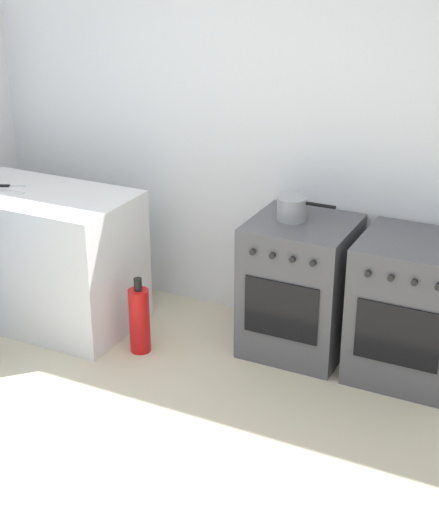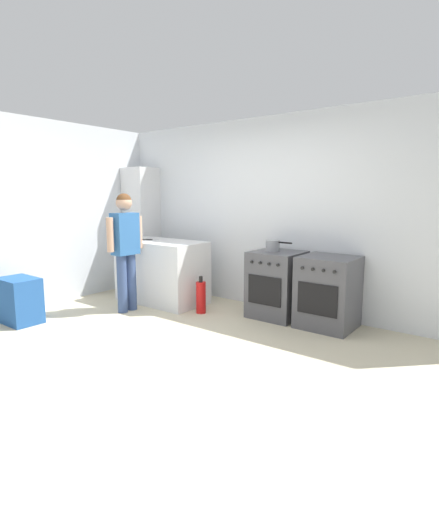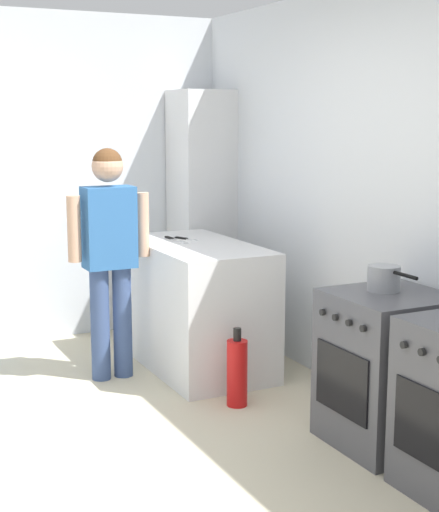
# 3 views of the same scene
# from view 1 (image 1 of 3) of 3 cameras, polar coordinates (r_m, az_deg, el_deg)

# --- Properties ---
(ground_plane) EXTENTS (8.00, 8.00, 0.00)m
(ground_plane) POSITION_cam_1_polar(r_m,az_deg,el_deg) (4.01, -7.72, -15.54)
(ground_plane) COLOR beige
(back_wall) EXTENTS (6.00, 0.10, 2.60)m
(back_wall) POSITION_cam_1_polar(r_m,az_deg,el_deg) (5.00, 4.01, 9.30)
(back_wall) COLOR silver
(back_wall) RESTS_ON ground
(counter_unit) EXTENTS (1.30, 0.70, 0.90)m
(counter_unit) POSITION_cam_1_polar(r_m,az_deg,el_deg) (5.33, -12.99, -0.02)
(counter_unit) COLOR silver
(counter_unit) RESTS_ON ground
(oven_left) EXTENTS (0.61, 0.62, 0.85)m
(oven_left) POSITION_cam_1_polar(r_m,az_deg,el_deg) (4.85, 5.85, -2.21)
(oven_left) COLOR #4C4C51
(oven_left) RESTS_ON ground
(oven_right) EXTENTS (0.63, 0.62, 0.85)m
(oven_right) POSITION_cam_1_polar(r_m,az_deg,el_deg) (4.68, 13.75, -3.76)
(oven_right) COLOR #4C4C51
(oven_right) RESTS_ON ground
(pot) EXTENTS (0.36, 0.18, 0.14)m
(pot) POSITION_cam_1_polar(r_m,az_deg,el_deg) (4.69, 5.32, 3.45)
(pot) COLOR gray
(pot) RESTS_ON oven_left
(knife_paring) EXTENTS (0.20, 0.11, 0.01)m
(knife_paring) POSITION_cam_1_polar(r_m,az_deg,el_deg) (5.32, -15.26, 4.94)
(knife_paring) COLOR silver
(knife_paring) RESTS_ON counter_unit
(knife_carving) EXTENTS (0.33, 0.05, 0.01)m
(knife_carving) POSITION_cam_1_polar(r_m,az_deg,el_deg) (5.25, -15.68, 4.65)
(knife_carving) COLOR silver
(knife_carving) RESTS_ON counter_unit
(fire_extinguisher) EXTENTS (0.13, 0.13, 0.50)m
(fire_extinguisher) POSITION_cam_1_polar(r_m,az_deg,el_deg) (4.91, -5.84, -4.63)
(fire_extinguisher) COLOR red
(fire_extinguisher) RESTS_ON ground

